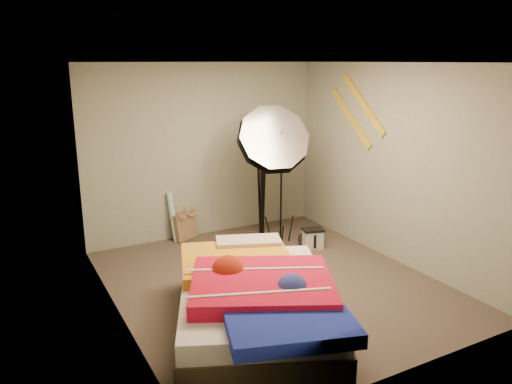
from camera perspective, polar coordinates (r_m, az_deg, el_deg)
floor at (r=5.93m, az=1.94°, el=-10.35°), size 4.00×4.00×0.00m
ceiling at (r=5.37m, az=2.18°, el=14.58°), size 4.00×4.00×0.00m
wall_back at (r=7.28m, az=-5.97°, el=4.67°), size 3.50×0.00×3.50m
wall_front at (r=3.99m, az=16.78°, el=-4.41°), size 3.50×0.00×3.50m
wall_left at (r=4.89m, az=-15.91°, el=-0.82°), size 0.00×4.00×4.00m
wall_right at (r=6.56m, az=15.37°, el=3.11°), size 0.00×4.00×4.00m
tote_bag at (r=7.32m, az=-8.14°, el=-3.89°), size 0.42×0.32×0.40m
wrapping_roll at (r=7.21m, az=-9.48°, el=-2.86°), size 0.15×0.22×0.72m
camera_case at (r=6.96m, az=6.48°, el=-5.39°), size 0.30×0.25×0.26m
duffel_bag at (r=7.10m, az=6.33°, el=-5.19°), size 0.39×0.31×0.21m
wall_stripe_upper at (r=6.89m, az=12.19°, el=9.73°), size 0.02×0.91×0.78m
wall_stripe_lower at (r=7.10m, az=10.78°, el=8.32°), size 0.02×0.91×0.78m
bed at (r=4.89m, az=-0.03°, el=-12.19°), size 2.11×2.54×0.60m
photo_umbrella at (r=6.65m, az=1.87°, el=5.80°), size 1.30×1.03×2.06m
camera_tripod at (r=7.15m, az=0.67°, el=0.69°), size 0.08×0.08×1.36m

